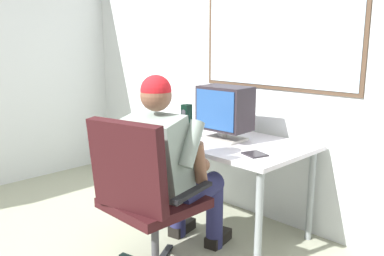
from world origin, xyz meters
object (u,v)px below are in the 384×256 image
object	(u,v)px
wine_glass	(181,125)
desk_speaker	(187,115)
desk	(217,147)
book_stack	(175,127)
office_chair	(142,190)
person_seated	(170,166)
crt_monitor	(225,109)
cd_case	(255,154)

from	to	relation	value
wine_glass	desk_speaker	world-z (taller)	desk_speaker
desk	book_stack	size ratio (longest dim) A/B	7.72
office_chair	person_seated	world-z (taller)	person_seated
crt_monitor	cd_case	xyz separation A→B (m)	(0.41, -0.17, -0.23)
wine_glass	book_stack	world-z (taller)	wine_glass
person_seated	crt_monitor	xyz separation A→B (m)	(-0.06, 0.60, 0.29)
office_chair	book_stack	distance (m)	1.04
crt_monitor	person_seated	bearing A→B (deg)	-84.52
office_chair	wine_glass	world-z (taller)	office_chair
office_chair	crt_monitor	world-z (taller)	crt_monitor
office_chair	book_stack	xyz separation A→B (m)	(-0.61, 0.83, 0.17)
crt_monitor	desk_speaker	distance (m)	0.63
person_seated	desk_speaker	bearing A→B (deg)	129.87
desk	cd_case	distance (m)	0.52
person_seated	wine_glass	size ratio (longest dim) A/B	8.56
desk	crt_monitor	size ratio (longest dim) A/B	3.48
person_seated	book_stack	size ratio (longest dim) A/B	6.87
office_chair	desk_speaker	world-z (taller)	office_chair
person_seated	desk_speaker	distance (m)	1.02
crt_monitor	desk	bearing A→B (deg)	178.78
crt_monitor	cd_case	world-z (taller)	crt_monitor
office_chair	desk_speaker	distance (m)	1.27
desk_speaker	wine_glass	bearing A→B (deg)	-48.87
crt_monitor	desk_speaker	world-z (taller)	crt_monitor
desk	book_stack	xyz separation A→B (m)	(-0.42, -0.04, 0.10)
person_seated	book_stack	bearing A→B (deg)	134.94
wine_glass	desk_speaker	bearing A→B (deg)	131.13
office_chair	crt_monitor	distance (m)	0.95
office_chair	wine_glass	xyz separation A→B (m)	(-0.36, 0.66, 0.24)
person_seated	desk_speaker	xyz separation A→B (m)	(-0.64, 0.77, 0.15)
person_seated	cd_case	size ratio (longest dim) A/B	7.26
wine_glass	crt_monitor	bearing A→B (deg)	39.64
book_stack	cd_case	bearing A→B (deg)	-8.04
wine_glass	cd_case	size ratio (longest dim) A/B	0.85
desk	wine_glass	xyz separation A→B (m)	(-0.18, -0.21, 0.18)
crt_monitor	office_chair	bearing A→B (deg)	-82.87
desk_speaker	book_stack	distance (m)	0.24
desk	office_chair	world-z (taller)	office_chair
desk_speaker	cd_case	bearing A→B (deg)	-18.94
office_chair	cd_case	size ratio (longest dim) A/B	5.91
office_chair	person_seated	bearing A→B (deg)	100.79
desk	desk_speaker	size ratio (longest dim) A/B	7.62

